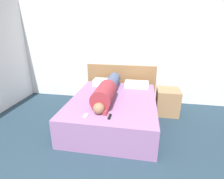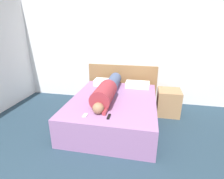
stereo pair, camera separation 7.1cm
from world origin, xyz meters
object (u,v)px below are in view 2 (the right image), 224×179
(nightstand, at_px, (168,102))
(tv_remote, at_px, (109,117))
(bed, at_px, (113,110))
(pillow_near_headboard, at_px, (106,82))
(person_lying, at_px, (108,90))
(pillow_second, at_px, (137,85))
(cell_phone, at_px, (85,115))

(nightstand, height_order, tv_remote, nightstand)
(bed, relative_size, nightstand, 3.58)
(pillow_near_headboard, bearing_deg, person_lying, -74.88)
(bed, distance_m, pillow_second, 0.95)
(bed, xyz_separation_m, pillow_second, (0.42, 0.79, 0.33))
(pillow_second, bearing_deg, nightstand, -15.09)
(pillow_second, xyz_separation_m, cell_phone, (-0.74, -1.56, -0.06))
(nightstand, bearing_deg, person_lying, -156.63)
(cell_phone, bearing_deg, person_lying, 76.86)
(person_lying, xyz_separation_m, cell_phone, (-0.19, -0.82, -0.15))
(pillow_near_headboard, bearing_deg, pillow_second, -0.00)
(person_lying, distance_m, tv_remote, 0.84)
(bed, bearing_deg, nightstand, 27.65)
(pillow_near_headboard, xyz_separation_m, pillow_second, (0.75, -0.00, -0.01))
(tv_remote, relative_size, cell_phone, 1.15)
(pillow_near_headboard, bearing_deg, nightstand, -7.49)
(nightstand, distance_m, person_lying, 1.44)
(bed, xyz_separation_m, nightstand, (1.14, 0.60, 0.02))
(bed, height_order, cell_phone, cell_phone)
(nightstand, distance_m, pillow_second, 0.80)
(bed, relative_size, tv_remote, 13.71)
(person_lying, relative_size, cell_phone, 13.35)
(person_lying, distance_m, pillow_second, 0.93)
(person_lying, xyz_separation_m, pillow_near_headboard, (-0.20, 0.74, -0.09))
(pillow_near_headboard, distance_m, tv_remote, 1.59)
(nightstand, relative_size, pillow_near_headboard, 0.99)
(cell_phone, bearing_deg, pillow_near_headboard, 90.29)
(person_lying, xyz_separation_m, pillow_second, (0.55, 0.74, -0.10))
(nightstand, xyz_separation_m, pillow_second, (-0.72, 0.19, 0.30))
(pillow_near_headboard, height_order, cell_phone, pillow_near_headboard)
(person_lying, height_order, pillow_near_headboard, person_lying)
(pillow_near_headboard, relative_size, tv_remote, 3.86)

